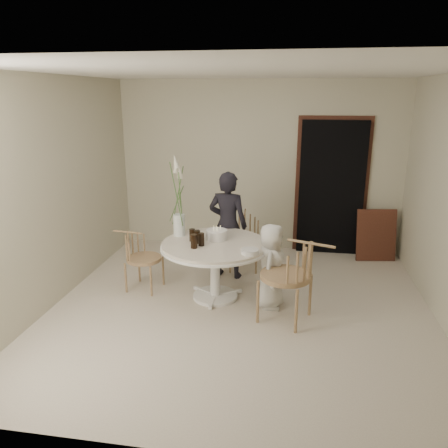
% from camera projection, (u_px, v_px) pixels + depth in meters
% --- Properties ---
extents(ground, '(4.50, 4.50, 0.00)m').
position_uv_depth(ground, '(240.00, 308.00, 5.24)').
color(ground, beige).
rests_on(ground, ground).
extents(room_shell, '(4.50, 4.50, 4.50)m').
position_uv_depth(room_shell, '(242.00, 175.00, 4.78)').
color(room_shell, white).
rests_on(room_shell, ground).
extents(doorway, '(1.00, 0.10, 2.10)m').
position_uv_depth(doorway, '(331.00, 189.00, 6.83)').
color(doorway, black).
rests_on(doorway, ground).
extents(door_trim, '(1.12, 0.03, 2.22)m').
position_uv_depth(door_trim, '(331.00, 184.00, 6.85)').
color(door_trim, '#5A2B1F').
rests_on(door_trim, ground).
extents(table, '(1.33, 1.33, 0.73)m').
position_uv_depth(table, '(215.00, 252.00, 5.36)').
color(table, white).
rests_on(table, ground).
extents(picture_frame, '(0.62, 0.27, 0.79)m').
position_uv_depth(picture_frame, '(376.00, 235.00, 6.69)').
color(picture_frame, '#5A2B1F').
rests_on(picture_frame, ground).
extents(chair_far, '(0.47, 0.51, 0.80)m').
position_uv_depth(chair_far, '(244.00, 232.00, 6.41)').
color(chair_far, '#A07557').
rests_on(chair_far, ground).
extents(chair_right, '(0.70, 0.67, 0.98)m').
position_uv_depth(chair_right, '(298.00, 270.00, 4.76)').
color(chair_right, '#A07557').
rests_on(chair_right, ground).
extents(chair_left, '(0.50, 0.47, 0.78)m').
position_uv_depth(chair_left, '(136.00, 252.00, 5.67)').
color(chair_left, '#A07557').
rests_on(chair_left, ground).
extents(girl, '(0.60, 0.45, 1.49)m').
position_uv_depth(girl, '(228.00, 225.00, 5.99)').
color(girl, black).
rests_on(girl, ground).
extents(boy, '(0.37, 0.53, 1.04)m').
position_uv_depth(boy, '(271.00, 266.00, 5.16)').
color(boy, silver).
rests_on(boy, ground).
extents(birthday_cake, '(0.26, 0.26, 0.17)m').
position_uv_depth(birthday_cake, '(217.00, 235.00, 5.43)').
color(birthday_cake, white).
rests_on(birthday_cake, table).
extents(cola_tumbler_a, '(0.08, 0.08, 0.16)m').
position_uv_depth(cola_tumbler_a, '(201.00, 239.00, 5.20)').
color(cola_tumbler_a, black).
rests_on(cola_tumbler_a, table).
extents(cola_tumbler_b, '(0.10, 0.10, 0.17)m').
position_uv_depth(cola_tumbler_b, '(194.00, 241.00, 5.12)').
color(cola_tumbler_b, black).
rests_on(cola_tumbler_b, table).
extents(cola_tumbler_c, '(0.09, 0.09, 0.16)m').
position_uv_depth(cola_tumbler_c, '(197.00, 237.00, 5.29)').
color(cola_tumbler_c, black).
rests_on(cola_tumbler_c, table).
extents(cola_tumbler_d, '(0.09, 0.09, 0.15)m').
position_uv_depth(cola_tumbler_d, '(192.00, 235.00, 5.37)').
color(cola_tumbler_d, black).
rests_on(cola_tumbler_d, table).
extents(plate_stack, '(0.23, 0.23, 0.05)m').
position_uv_depth(plate_stack, '(250.00, 251.00, 4.96)').
color(plate_stack, silver).
rests_on(plate_stack, table).
extents(flower_vase, '(0.15, 0.15, 1.04)m').
position_uv_depth(flower_vase, '(179.00, 208.00, 5.50)').
color(flower_vase, white).
rests_on(flower_vase, table).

